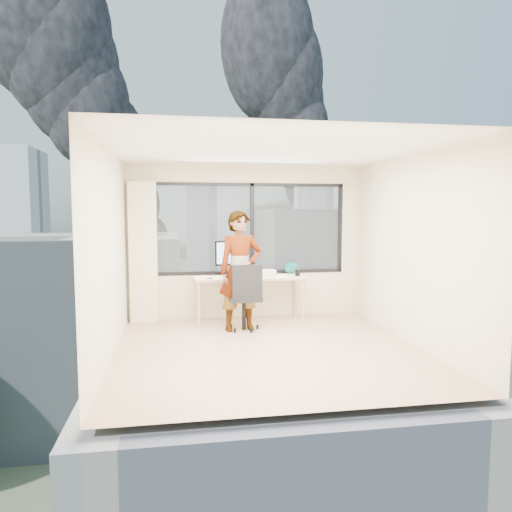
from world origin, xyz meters
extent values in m
cube|color=tan|center=(0.00, 0.00, 0.00)|extent=(4.00, 4.00, 0.01)
cube|color=white|center=(0.00, 0.00, 2.60)|extent=(4.00, 4.00, 0.01)
cube|color=beige|center=(0.00, -2.00, 1.30)|extent=(4.00, 0.01, 2.60)
cube|color=beige|center=(-2.00, 0.00, 1.30)|extent=(0.01, 4.00, 2.60)
cube|color=beige|center=(2.00, 0.00, 1.30)|extent=(0.01, 4.00, 2.60)
cube|color=beige|center=(-1.72, 1.88, 1.15)|extent=(0.45, 0.14, 2.30)
cube|color=tan|center=(0.00, 1.66, 0.38)|extent=(1.80, 0.60, 0.75)
imported|color=#2D2D33|center=(-0.23, 1.09, 0.92)|extent=(0.71, 0.51, 1.83)
cube|color=white|center=(0.29, 1.86, 0.79)|extent=(0.36, 0.31, 0.08)
cube|color=black|center=(-0.67, 1.52, 0.76)|extent=(0.10, 0.06, 0.01)
cylinder|color=black|center=(0.80, 1.58, 0.80)|extent=(0.10, 0.10, 0.11)
ellipsoid|color=#0B4541|center=(0.77, 1.86, 0.85)|extent=(0.28, 0.18, 0.20)
cube|color=#515B3D|center=(0.00, 120.00, -14.00)|extent=(400.00, 400.00, 0.04)
cube|color=beige|center=(-9.00, 30.00, -7.00)|extent=(16.00, 12.00, 14.00)
cube|color=silver|center=(12.00, 38.00, -6.00)|extent=(14.00, 13.00, 16.00)
cube|color=silver|center=(-35.00, 95.00, 0.00)|extent=(14.00, 14.00, 28.00)
cube|color=silver|center=(8.00, 120.00, 1.00)|extent=(13.00, 13.00, 30.00)
cube|color=silver|center=(45.00, 140.00, -1.00)|extent=(15.00, 15.00, 26.00)
ellipsoid|color=slate|center=(100.00, 320.00, -14.00)|extent=(300.00, 220.00, 96.00)
camera|label=1|loc=(-1.18, -5.98, 1.83)|focal=33.08mm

